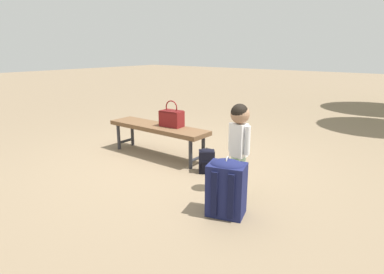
{
  "coord_description": "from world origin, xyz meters",
  "views": [
    {
      "loc": [
        2.68,
        -3.15,
        1.5
      ],
      "look_at": [
        0.3,
        -0.1,
        0.45
      ],
      "focal_mm": 30.41,
      "sensor_mm": 36.0,
      "label": 1
    }
  ],
  "objects": [
    {
      "name": "handbag",
      "position": [
        -0.27,
        0.18,
        0.58
      ],
      "size": [
        0.33,
        0.21,
        0.37
      ],
      "color": "maroon",
      "rests_on": "park_bench"
    },
    {
      "name": "park_bench",
      "position": [
        -0.47,
        0.1,
        0.39
      ],
      "size": [
        1.6,
        0.41,
        0.45
      ],
      "color": "brown",
      "rests_on": "ground"
    },
    {
      "name": "backpack_small",
      "position": [
        0.47,
        -0.01,
        0.16
      ],
      "size": [
        0.24,
        0.23,
        0.33
      ],
      "color": "black",
      "rests_on": "ground"
    },
    {
      "name": "child_standing",
      "position": [
        1.07,
        -0.3,
        0.65
      ],
      "size": [
        0.26,
        0.2,
        0.97
      ],
      "color": "#B2D8B2",
      "rests_on": "ground"
    },
    {
      "name": "backpack_large",
      "position": [
        1.23,
        -0.77,
        0.28
      ],
      "size": [
        0.39,
        0.36,
        0.57
      ],
      "color": "#191E4C",
      "rests_on": "ground"
    },
    {
      "name": "ground_plane",
      "position": [
        0.0,
        0.0,
        0.0
      ],
      "size": [
        40.0,
        40.0,
        0.0
      ],
      "primitive_type": "plane",
      "color": "#7F6B51",
      "rests_on": "ground"
    }
  ]
}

